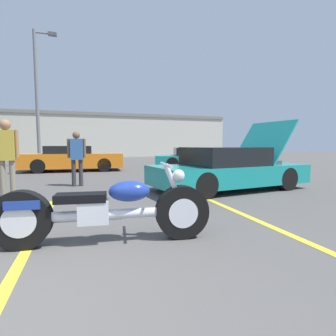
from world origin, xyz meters
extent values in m
cube|color=yellow|center=(0.15, 1.41, 0.00)|extent=(0.12, 5.45, 0.01)
cube|color=yellow|center=(3.44, 1.41, 0.00)|extent=(0.12, 5.45, 0.01)
cube|color=beige|center=(0.00, 26.83, 2.20)|extent=(32.00, 4.00, 4.40)
cube|color=slate|center=(0.00, 26.83, 4.25)|extent=(32.00, 4.20, 0.30)
cylinder|color=slate|center=(-1.54, 14.13, 3.69)|extent=(0.18, 0.18, 7.39)
cylinder|color=slate|center=(-1.09, 14.13, 7.24)|extent=(0.90, 0.10, 0.10)
cube|color=#4C4C51|center=(-0.64, 14.13, 7.24)|extent=(0.44, 0.28, 0.16)
cylinder|color=black|center=(2.01, 1.18, 0.35)|extent=(0.71, 0.24, 0.69)
cylinder|color=black|center=(0.10, 1.41, 0.35)|extent=(0.71, 0.24, 0.69)
cylinder|color=silver|center=(2.01, 1.18, 0.35)|extent=(0.40, 0.21, 0.38)
cylinder|color=silver|center=(0.10, 1.41, 0.35)|extent=(0.40, 0.21, 0.38)
cylinder|color=silver|center=(1.05, 1.29, 0.36)|extent=(1.64, 0.32, 0.12)
cube|color=silver|center=(0.91, 1.31, 0.40)|extent=(0.39, 0.28, 0.28)
ellipsoid|color=navy|center=(1.34, 1.26, 0.64)|extent=(0.54, 0.34, 0.26)
cube|color=black|center=(0.77, 1.33, 0.58)|extent=(0.62, 0.33, 0.10)
cube|color=navy|center=(0.15, 1.40, 0.54)|extent=(0.40, 0.26, 0.10)
cylinder|color=silver|center=(1.91, 1.19, 0.67)|extent=(0.31, 0.11, 0.63)
cylinder|color=silver|center=(1.80, 1.20, 0.96)|extent=(0.12, 0.70, 0.04)
sphere|color=silver|center=(1.96, 1.18, 0.82)|extent=(0.16, 0.16, 0.16)
cylinder|color=silver|center=(0.64, 1.46, 0.30)|extent=(1.25, 0.24, 0.09)
cube|color=teal|center=(4.58, 4.32, 0.42)|extent=(4.45, 2.38, 0.51)
cube|color=black|center=(4.41, 4.29, 0.91)|extent=(2.12, 1.87, 0.48)
cylinder|color=black|center=(5.99, 3.72, 0.31)|extent=(0.64, 0.30, 0.62)
cylinder|color=black|center=(5.77, 5.29, 0.31)|extent=(0.64, 0.30, 0.62)
cylinder|color=black|center=(3.39, 3.35, 0.31)|extent=(0.64, 0.30, 0.62)
cylinder|color=black|center=(3.16, 4.92, 0.31)|extent=(0.64, 0.30, 0.62)
cube|color=teal|center=(5.77, 4.49, 1.28)|extent=(1.11, 1.77, 1.24)
cube|color=#4C4C51|center=(5.73, 4.48, 0.63)|extent=(0.73, 1.07, 0.28)
cube|color=orange|center=(0.35, 11.02, 0.50)|extent=(4.50, 1.92, 0.65)
cube|color=black|center=(0.17, 11.03, 1.00)|extent=(2.06, 1.63, 0.35)
cylinder|color=black|center=(1.69, 10.21, 0.31)|extent=(0.62, 0.25, 0.62)
cylinder|color=black|center=(1.76, 11.71, 0.31)|extent=(0.62, 0.25, 0.62)
cylinder|color=black|center=(-1.05, 10.34, 0.31)|extent=(0.62, 0.25, 0.62)
cylinder|color=black|center=(-0.98, 11.83, 0.31)|extent=(0.62, 0.25, 0.62)
cube|color=teal|center=(6.47, 10.66, 0.42)|extent=(4.73, 2.94, 0.50)
cube|color=black|center=(6.30, 10.70, 0.87)|extent=(2.34, 2.16, 0.40)
cylinder|color=black|center=(7.58, 9.50, 0.31)|extent=(0.65, 0.37, 0.62)
cylinder|color=black|center=(8.00, 11.14, 0.31)|extent=(0.65, 0.37, 0.62)
cylinder|color=black|center=(4.94, 10.18, 0.31)|extent=(0.65, 0.37, 0.62)
cylinder|color=black|center=(5.36, 11.82, 0.31)|extent=(0.65, 0.37, 0.62)
cylinder|color=gray|center=(-0.95, 4.81, 0.43)|extent=(0.12, 0.12, 0.86)
cylinder|color=gray|center=(-0.75, 4.81, 0.43)|extent=(0.12, 0.12, 0.86)
cube|color=#B29933|center=(-0.85, 4.81, 1.21)|extent=(0.36, 0.20, 0.68)
cylinder|color=#9E704C|center=(-0.63, 4.81, 1.24)|extent=(0.08, 0.08, 0.62)
sphere|color=#9E704C|center=(-0.85, 4.81, 1.67)|extent=(0.23, 0.23, 0.23)
cylinder|color=#333338|center=(0.52, 6.18, 0.39)|extent=(0.12, 0.12, 0.78)
cylinder|color=#333338|center=(0.72, 6.18, 0.39)|extent=(0.12, 0.12, 0.78)
cube|color=#335B93|center=(0.62, 6.18, 1.09)|extent=(0.36, 0.20, 0.62)
cylinder|color=brown|center=(0.40, 6.18, 1.12)|extent=(0.08, 0.08, 0.55)
cylinder|color=brown|center=(0.84, 6.18, 1.12)|extent=(0.08, 0.08, 0.55)
sphere|color=brown|center=(0.62, 6.18, 1.50)|extent=(0.21, 0.21, 0.21)
camera|label=1|loc=(0.81, -1.94, 1.21)|focal=28.00mm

